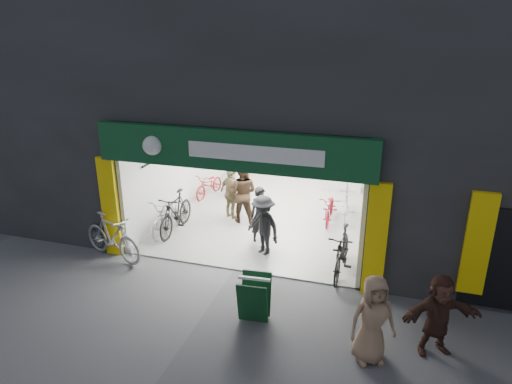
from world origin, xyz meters
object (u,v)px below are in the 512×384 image
at_px(bike_right_front, 342,252).
at_px(sandwich_board, 254,297).
at_px(parked_bike, 112,237).
at_px(bike_left_front, 169,214).
at_px(pedestrian_near, 372,320).

xyz_separation_m(bike_right_front, sandwich_board, (-1.45, -2.32, -0.06)).
distance_m(bike_right_front, parked_bike, 5.69).
distance_m(bike_left_front, bike_right_front, 5.10).
distance_m(bike_right_front, sandwich_board, 2.73).
height_order(bike_right_front, pedestrian_near, pedestrian_near).
xyz_separation_m(pedestrian_near, sandwich_board, (-2.30, 0.52, -0.32)).
xyz_separation_m(bike_left_front, pedestrian_near, (5.85, -3.83, 0.30)).
relative_size(pedestrian_near, sandwich_board, 1.78).
relative_size(bike_right_front, parked_bike, 0.96).
bearing_deg(parked_bike, bike_left_front, -0.03).
bearing_deg(bike_left_front, parked_bike, -108.99).
bearing_deg(pedestrian_near, parked_bike, 138.53).
bearing_deg(pedestrian_near, bike_left_front, 121.99).
xyz_separation_m(bike_left_front, bike_right_front, (5.00, -0.99, 0.05)).
relative_size(bike_left_front, pedestrian_near, 1.21).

